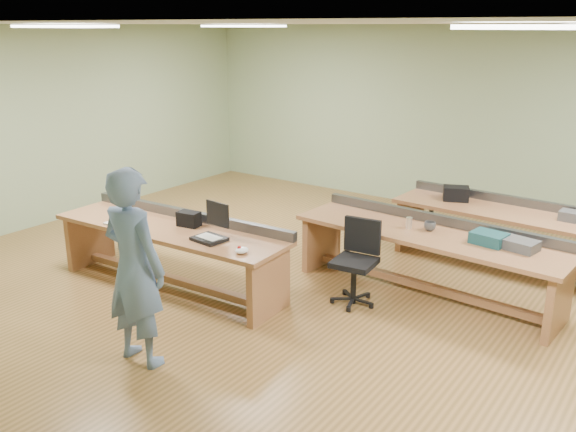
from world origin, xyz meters
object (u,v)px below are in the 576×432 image
at_px(parts_bin_grey, 518,244).
at_px(person, 134,268).
at_px(laptop_base, 209,239).
at_px(camera_bag, 189,219).
at_px(workbench_mid, 429,247).
at_px(workbench_back, 510,226).
at_px(task_chair, 356,273).
at_px(parts_bin_teal, 489,238).
at_px(drinks_can, 409,223).
at_px(workbench_front, 172,242).
at_px(mug, 430,226).

bearing_deg(parts_bin_grey, person, -130.53).
relative_size(laptop_base, camera_bag, 1.35).
height_order(workbench_mid, workbench_back, same).
height_order(workbench_mid, laptop_base, workbench_mid).
height_order(workbench_back, task_chair, task_chair).
bearing_deg(parts_bin_grey, parts_bin_teal, -177.73).
bearing_deg(drinks_can, workbench_mid, 4.14).
bearing_deg(workbench_front, mug, 29.86).
height_order(person, task_chair, person).
height_order(person, laptop_base, person).
relative_size(person, mug, 13.93).
relative_size(workbench_back, laptop_base, 8.64).
xyz_separation_m(laptop_base, parts_bin_teal, (2.50, 1.66, 0.04)).
bearing_deg(mug, workbench_front, -147.39).
relative_size(person, task_chair, 1.96).
bearing_deg(workbench_mid, task_chair, -125.82).
xyz_separation_m(camera_bag, parts_bin_grey, (3.33, 1.44, -0.03)).
xyz_separation_m(mug, drinks_can, (-0.23, -0.06, 0.01)).
distance_m(workbench_back, person, 4.78).
bearing_deg(workbench_back, parts_bin_teal, -80.77).
relative_size(workbench_back, drinks_can, 22.69).
bearing_deg(workbench_mid, camera_bag, -145.43).
distance_m(camera_bag, parts_bin_teal, 3.35).
bearing_deg(parts_bin_teal, workbench_mid, 179.84).
bearing_deg(workbench_mid, laptop_base, -134.33).
bearing_deg(person, laptop_base, -78.91).
relative_size(workbench_mid, parts_bin_teal, 9.00).
bearing_deg(mug, task_chair, -126.30).
relative_size(workbench_front, laptop_base, 8.92).
height_order(laptop_base, drinks_can, drinks_can).
relative_size(workbench_front, workbench_back, 1.03).
relative_size(parts_bin_grey, drinks_can, 3.05).
height_order(workbench_back, mug, workbench_back).
height_order(parts_bin_grey, mug, parts_bin_grey).
distance_m(parts_bin_teal, parts_bin_grey, 0.30).
distance_m(workbench_mid, workbench_back, 1.45).
bearing_deg(task_chair, workbench_mid, 44.25).
height_order(camera_bag, task_chair, task_chair).
distance_m(workbench_back, parts_bin_grey, 1.44).
bearing_deg(workbench_back, laptop_base, -125.10).
height_order(camera_bag, drinks_can, camera_bag).
relative_size(laptop_base, parts_bin_grey, 0.86).
bearing_deg(task_chair, parts_bin_grey, 17.99).
height_order(laptop_base, mug, mug).
bearing_deg(parts_bin_grey, camera_bag, -156.63).
bearing_deg(drinks_can, workbench_front, -145.97).
distance_m(laptop_base, task_chair, 1.66).
relative_size(laptop_base, mug, 2.59).
distance_m(camera_bag, mug, 2.77).
bearing_deg(workbench_front, drinks_can, 31.28).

